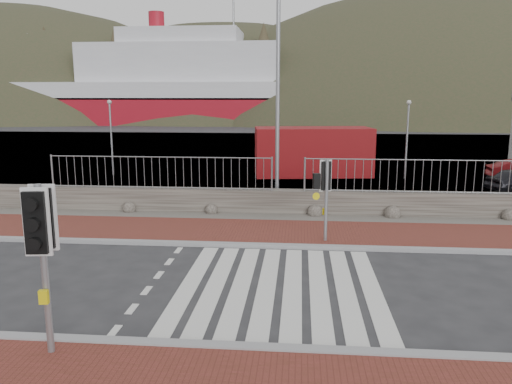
# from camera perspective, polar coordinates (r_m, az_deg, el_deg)

# --- Properties ---
(ground) EXTENTS (220.00, 220.00, 0.00)m
(ground) POSITION_cam_1_polar(r_m,az_deg,el_deg) (11.75, 2.72, -10.77)
(ground) COLOR #28282B
(ground) RESTS_ON ground
(sidewalk_far) EXTENTS (40.00, 3.00, 0.08)m
(sidewalk_far) POSITION_cam_1_polar(r_m,az_deg,el_deg) (16.01, 3.40, -4.67)
(sidewalk_far) COLOR maroon
(sidewalk_far) RESTS_ON ground
(kerb_near) EXTENTS (40.00, 0.25, 0.12)m
(kerb_near) POSITION_cam_1_polar(r_m,az_deg,el_deg) (9.01, 1.88, -17.54)
(kerb_near) COLOR gray
(kerb_near) RESTS_ON ground
(kerb_far) EXTENTS (40.00, 0.25, 0.12)m
(kerb_far) POSITION_cam_1_polar(r_m,az_deg,el_deg) (14.57, 3.22, -6.22)
(kerb_far) COLOR gray
(kerb_far) RESTS_ON ground
(zebra_crossing) EXTENTS (4.62, 5.60, 0.01)m
(zebra_crossing) POSITION_cam_1_polar(r_m,az_deg,el_deg) (11.75, 2.72, -10.74)
(zebra_crossing) COLOR silver
(zebra_crossing) RESTS_ON ground
(gravel_strip) EXTENTS (40.00, 1.50, 0.06)m
(gravel_strip) POSITION_cam_1_polar(r_m,az_deg,el_deg) (17.94, 3.59, -2.99)
(gravel_strip) COLOR #59544C
(gravel_strip) RESTS_ON ground
(stone_wall) EXTENTS (40.00, 0.60, 0.90)m
(stone_wall) POSITION_cam_1_polar(r_m,az_deg,el_deg) (18.63, 3.67, -1.14)
(stone_wall) COLOR #443D37
(stone_wall) RESTS_ON ground
(railing) EXTENTS (18.07, 0.07, 1.22)m
(railing) POSITION_cam_1_polar(r_m,az_deg,el_deg) (18.24, 3.71, 2.97)
(railing) COLOR gray
(railing) RESTS_ON stone_wall
(quay) EXTENTS (120.00, 40.00, 0.50)m
(quay) POSITION_cam_1_polar(r_m,az_deg,el_deg) (39.05, 4.44, 4.54)
(quay) COLOR #4C4C4F
(quay) RESTS_ON ground
(water) EXTENTS (220.00, 50.00, 0.05)m
(water) POSITION_cam_1_polar(r_m,az_deg,el_deg) (73.94, 4.78, 7.56)
(water) COLOR #3F4C54
(water) RESTS_ON ground
(ferry) EXTENTS (50.00, 16.00, 20.00)m
(ferry) POSITION_cam_1_polar(r_m,az_deg,el_deg) (82.71, -12.83, 11.41)
(ferry) COLOR maroon
(ferry) RESTS_ON ground
(hills_backdrop) EXTENTS (254.00, 90.00, 100.00)m
(hills_backdrop) POSITION_cam_1_polar(r_m,az_deg,el_deg) (102.73, 8.44, -4.62)
(hills_backdrop) COLOR #2E3821
(hills_backdrop) RESTS_ON ground
(traffic_signal_near) EXTENTS (0.45, 0.30, 2.97)m
(traffic_signal_near) POSITION_cam_1_polar(r_m,az_deg,el_deg) (8.83, -23.30, -4.48)
(traffic_signal_near) COLOR gray
(traffic_signal_near) RESTS_ON ground
(traffic_signal_far) EXTENTS (0.62, 0.34, 2.52)m
(traffic_signal_far) POSITION_cam_1_polar(r_m,az_deg,el_deg) (14.77, 7.96, 1.02)
(traffic_signal_far) COLOR gray
(traffic_signal_far) RESTS_ON ground
(streetlight) EXTENTS (1.83, 0.62, 8.73)m
(streetlight) POSITION_cam_1_polar(r_m,az_deg,el_deg) (19.00, 2.96, 12.65)
(streetlight) COLOR gray
(streetlight) RESTS_ON ground
(shipping_container) EXTENTS (6.58, 3.42, 2.62)m
(shipping_container) POSITION_cam_1_polar(r_m,az_deg,el_deg) (27.81, 6.50, 4.63)
(shipping_container) COLOR maroon
(shipping_container) RESTS_ON ground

